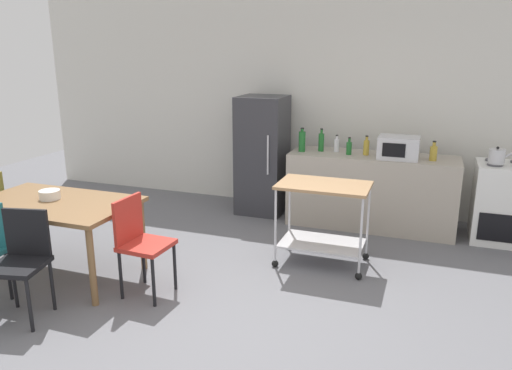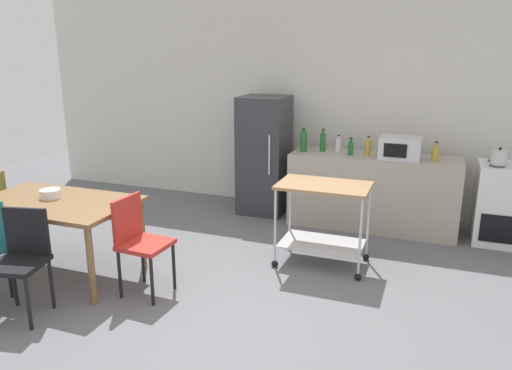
% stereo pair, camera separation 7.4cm
% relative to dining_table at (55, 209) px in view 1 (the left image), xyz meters
% --- Properties ---
extents(ground_plane, '(12.00, 12.00, 0.00)m').
position_rel_dining_table_xyz_m(ground_plane, '(1.76, -0.18, -0.67)').
color(ground_plane, slate).
extents(back_wall, '(8.40, 0.12, 2.90)m').
position_rel_dining_table_xyz_m(back_wall, '(1.76, 3.02, 0.78)').
color(back_wall, silver).
rests_on(back_wall, ground_plane).
extents(kitchen_counter, '(2.00, 0.64, 0.90)m').
position_rel_dining_table_xyz_m(kitchen_counter, '(2.66, 2.42, -0.22)').
color(kitchen_counter, '#A89E8E').
rests_on(kitchen_counter, ground_plane).
extents(dining_table, '(1.50, 0.90, 0.75)m').
position_rel_dining_table_xyz_m(dining_table, '(0.00, 0.00, 0.00)').
color(dining_table, brown).
rests_on(dining_table, ground_plane).
extents(chair_red, '(0.42, 0.42, 0.89)m').
position_rel_dining_table_xyz_m(chair_red, '(0.96, -0.05, -0.15)').
color(chair_red, '#B72D23').
rests_on(chair_red, ground_plane).
extents(chair_black, '(0.48, 0.48, 0.89)m').
position_rel_dining_table_xyz_m(chair_black, '(0.27, -0.71, -0.15)').
color(chair_black, black).
rests_on(chair_black, ground_plane).
extents(stove_oven, '(0.60, 0.61, 0.92)m').
position_rel_dining_table_xyz_m(stove_oven, '(4.11, 2.44, -0.22)').
color(stove_oven, white).
rests_on(stove_oven, ground_plane).
extents(refrigerator, '(0.60, 0.63, 1.55)m').
position_rel_dining_table_xyz_m(refrigerator, '(1.21, 2.52, 0.10)').
color(refrigerator, '#333338').
rests_on(refrigerator, ground_plane).
extents(kitchen_cart, '(0.91, 0.57, 0.85)m').
position_rel_dining_table_xyz_m(kitchen_cart, '(2.34, 1.12, -0.10)').
color(kitchen_cart, '#A37A51').
rests_on(kitchen_cart, ground_plane).
extents(bottle_wine, '(0.08, 0.08, 0.30)m').
position_rel_dining_table_xyz_m(bottle_wine, '(1.79, 2.34, 0.36)').
color(bottle_wine, '#1E6628').
rests_on(bottle_wine, kitchen_counter).
extents(bottle_sesame_oil, '(0.07, 0.07, 0.28)m').
position_rel_dining_table_xyz_m(bottle_sesame_oil, '(2.01, 2.45, 0.35)').
color(bottle_sesame_oil, '#1E6628').
rests_on(bottle_sesame_oil, kitchen_counter).
extents(bottle_sparkling_water, '(0.07, 0.07, 0.21)m').
position_rel_dining_table_xyz_m(bottle_sparkling_water, '(2.20, 2.48, 0.32)').
color(bottle_sparkling_water, silver).
rests_on(bottle_sparkling_water, kitchen_counter).
extents(bottle_olive_oil, '(0.07, 0.07, 0.21)m').
position_rel_dining_table_xyz_m(bottle_olive_oil, '(2.37, 2.36, 0.31)').
color(bottle_olive_oil, '#1E6628').
rests_on(bottle_olive_oil, kitchen_counter).
extents(bottle_vinegar, '(0.07, 0.07, 0.23)m').
position_rel_dining_table_xyz_m(bottle_vinegar, '(2.57, 2.41, 0.33)').
color(bottle_vinegar, gold).
rests_on(bottle_vinegar, kitchen_counter).
extents(microwave, '(0.46, 0.35, 0.26)m').
position_rel_dining_table_xyz_m(microwave, '(2.95, 2.33, 0.36)').
color(microwave, silver).
rests_on(microwave, kitchen_counter).
extents(bottle_soy_sauce, '(0.08, 0.08, 0.23)m').
position_rel_dining_table_xyz_m(bottle_soy_sauce, '(3.33, 2.35, 0.32)').
color(bottle_soy_sauce, gold).
rests_on(bottle_soy_sauce, kitchen_counter).
extents(fruit_bowl, '(0.19, 0.19, 0.09)m').
position_rel_dining_table_xyz_m(fruit_bowl, '(-0.09, 0.05, 0.12)').
color(fruit_bowl, white).
rests_on(fruit_bowl, dining_table).
extents(kettle, '(0.24, 0.17, 0.19)m').
position_rel_dining_table_xyz_m(kettle, '(3.99, 2.34, 0.33)').
color(kettle, silver).
rests_on(kettle, stove_oven).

